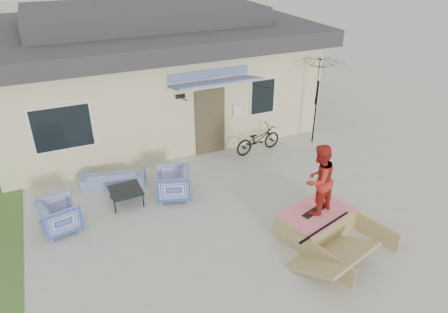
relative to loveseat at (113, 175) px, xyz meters
name	(u,v)px	position (x,y,z in m)	size (l,w,h in m)	color
ground	(244,245)	(2.16, -3.71, -0.33)	(90.00, 90.00, 0.00)	#AEAEA0
house	(147,67)	(2.16, 4.28, 1.61)	(10.80, 8.49, 4.10)	beige
loveseat	(113,175)	(0.00, 0.00, 0.00)	(1.69, 0.50, 0.66)	#224099
armchair_left	(59,214)	(-1.49, -1.46, 0.09)	(0.83, 0.77, 0.85)	#224099
armchair_right	(173,182)	(1.33, -1.21, 0.11)	(0.86, 0.81, 0.89)	#224099
coffee_table	(126,196)	(0.13, -0.99, -0.14)	(0.79, 0.79, 0.39)	black
bicycle	(258,137)	(4.56, 0.19, 0.19)	(0.56, 1.62, 1.03)	black
patio_umbrella	(318,92)	(6.57, 0.08, 1.42)	(2.03, 1.93, 2.20)	black
skate_ramp	(315,222)	(3.88, -3.92, -0.06)	(1.62, 2.16, 0.54)	#9F8853
skateboard	(315,211)	(3.86, -3.87, 0.23)	(0.74, 0.19, 0.05)	black
skater	(319,179)	(3.86, -3.87, 1.08)	(0.81, 0.63, 1.65)	#B0251B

